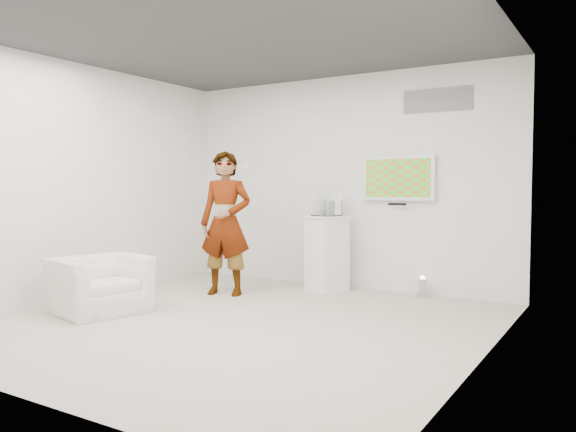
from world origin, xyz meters
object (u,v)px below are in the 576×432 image
(tv, at_px, (398,178))
(pedestal, at_px, (327,253))
(person, at_px, (226,223))
(armchair, at_px, (100,285))
(floor_uplight, at_px, (422,287))

(tv, relative_size, pedestal, 0.97)
(tv, xyz_separation_m, person, (-1.90, -1.31, -0.60))
(armchair, height_order, floor_uplight, armchair)
(person, relative_size, pedestal, 1.84)
(person, bearing_deg, armchair, -126.18)
(person, xyz_separation_m, floor_uplight, (2.29, 1.20, -0.82))
(person, bearing_deg, pedestal, 28.29)
(armchair, bearing_deg, pedestal, -17.39)
(pedestal, bearing_deg, floor_uplight, 9.67)
(tv, xyz_separation_m, armchair, (-2.48, -2.90, -1.23))
(person, height_order, floor_uplight, person)
(floor_uplight, bearing_deg, armchair, -135.69)
(person, distance_m, armchair, 1.81)
(tv, height_order, pedestal, tv)
(tv, height_order, person, person)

